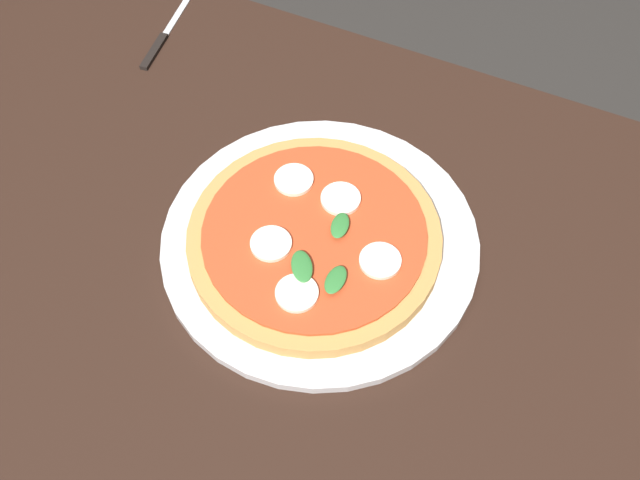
# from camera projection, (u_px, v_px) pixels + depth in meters

# --- Properties ---
(dining_table) EXTENTS (1.32, 0.80, 0.74)m
(dining_table) POSITION_uv_depth(u_px,v_px,m) (316.00, 336.00, 0.92)
(dining_table) COLOR black
(dining_table) RESTS_ON ground_plane
(serving_tray) EXTENTS (0.36, 0.36, 0.01)m
(serving_tray) POSITION_uv_depth(u_px,v_px,m) (320.00, 242.00, 0.86)
(serving_tray) COLOR silver
(serving_tray) RESTS_ON dining_table
(pizza) EXTENTS (0.28, 0.28, 0.03)m
(pizza) POSITION_uv_depth(u_px,v_px,m) (314.00, 238.00, 0.84)
(pizza) COLOR tan
(pizza) RESTS_ON serving_tray
(knife) EXTENTS (0.03, 0.17, 0.01)m
(knife) POSITION_uv_depth(u_px,v_px,m) (163.00, 38.00, 1.05)
(knife) COLOR black
(knife) RESTS_ON dining_table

